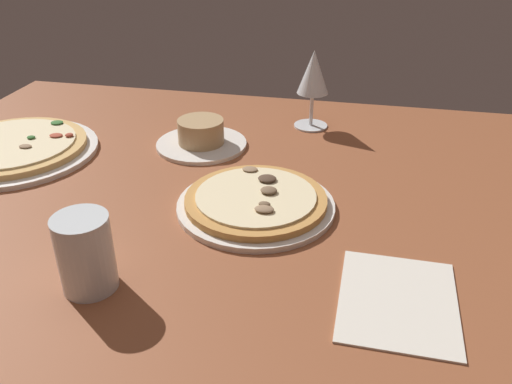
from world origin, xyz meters
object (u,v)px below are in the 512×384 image
(ramekin_on_saucer, at_px, (201,136))
(spoon, at_px, (86,232))
(wine_glass_far, at_px, (313,75))
(water_glass, at_px, (86,258))
(pizza_main, at_px, (256,201))
(pizza_side, at_px, (13,148))
(paper_menu, at_px, (398,300))

(ramekin_on_saucer, xyz_separation_m, spoon, (-0.08, -0.35, -0.02))
(ramekin_on_saucer, relative_size, wine_glass_far, 1.08)
(wine_glass_far, relative_size, water_glass, 1.61)
(pizza_main, xyz_separation_m, pizza_side, (-0.52, 0.10, -0.00))
(pizza_side, xyz_separation_m, wine_glass_far, (0.57, 0.27, 0.11))
(ramekin_on_saucer, distance_m, paper_menu, 0.57)
(pizza_main, bearing_deg, spoon, -150.53)
(pizza_side, bearing_deg, water_glass, -45.08)
(wine_glass_far, bearing_deg, ramekin_on_saucer, -143.77)
(ramekin_on_saucer, bearing_deg, pizza_main, -53.37)
(pizza_side, distance_m, spoon, 0.37)
(pizza_main, relative_size, spoon, 2.98)
(pizza_main, distance_m, wine_glass_far, 0.39)
(wine_glass_far, height_order, spoon, wine_glass_far)
(pizza_side, bearing_deg, pizza_main, -11.26)
(wine_glass_far, height_order, paper_menu, wine_glass_far)
(pizza_main, distance_m, spoon, 0.27)
(wine_glass_far, bearing_deg, pizza_main, -97.16)
(pizza_side, bearing_deg, wine_glass_far, 25.15)
(pizza_main, bearing_deg, ramekin_on_saucer, 126.63)
(ramekin_on_saucer, relative_size, spoon, 2.12)
(pizza_side, height_order, paper_menu, pizza_side)
(pizza_main, distance_m, paper_menu, 0.30)
(pizza_main, relative_size, pizza_side, 0.79)
(wine_glass_far, xyz_separation_m, paper_menu, (0.18, -0.57, -0.12))
(paper_menu, xyz_separation_m, spoon, (-0.47, 0.06, 0.00))
(water_glass, distance_m, paper_menu, 0.41)
(pizza_main, xyz_separation_m, paper_menu, (0.23, -0.19, -0.01))
(ramekin_on_saucer, height_order, water_glass, water_glass)
(wine_glass_far, xyz_separation_m, water_glass, (-0.22, -0.62, -0.07))
(wine_glass_far, relative_size, spoon, 1.96)
(wine_glass_far, bearing_deg, paper_menu, -72.28)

